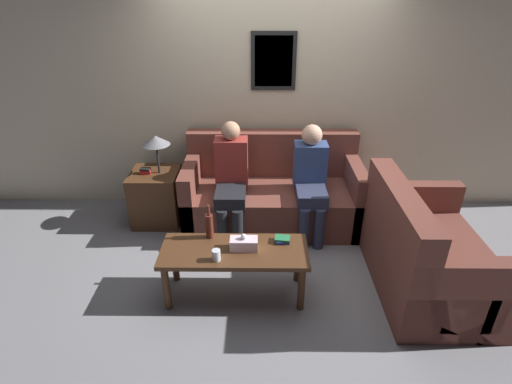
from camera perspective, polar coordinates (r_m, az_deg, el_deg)
ground_plane at (r=4.20m, az=2.44°, el=-7.80°), size 16.00×16.00×0.00m
wall_back at (r=4.57m, az=2.40°, el=13.33°), size 9.00×0.08×2.60m
couch_main at (r=4.48m, az=2.32°, el=-0.31°), size 1.91×0.90×0.97m
couch_side at (r=3.81m, az=22.99°, el=-8.42°), size 0.90×1.34×0.97m
coffee_table at (r=3.40m, az=-3.09°, el=-9.14°), size 1.23×0.48×0.47m
side_table_with_lamp at (r=4.61m, az=-13.99°, el=-0.26°), size 0.52×0.52×1.03m
wine_bottle at (r=3.46m, az=-6.67°, el=-4.75°), size 0.07×0.07×0.32m
drinking_glass at (r=3.23m, az=-5.70°, el=-8.97°), size 0.07×0.07×0.10m
book_stack at (r=3.44m, az=3.79°, el=-6.78°), size 0.14×0.12×0.04m
tissue_box at (r=3.34m, az=-1.75°, el=-7.37°), size 0.23×0.12×0.15m
person_left at (r=4.15m, az=-3.57°, el=2.15°), size 0.34×0.64×1.20m
person_right at (r=4.18m, az=7.81°, el=2.06°), size 0.34×0.61×1.17m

